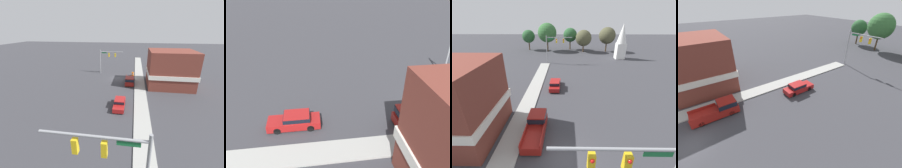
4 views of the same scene
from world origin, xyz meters
The scene contains 8 objects.
ground_plane centered at (0.00, 0.00, 0.00)m, with size 200.00×200.00×0.00m, color #38383D.
sidewalk_curb centered at (-5.70, 0.00, 0.07)m, with size 2.40×60.00×0.14m.
near_signal_assembly centered at (3.54, -4.24, 4.90)m, with size 6.60×0.49×6.83m.
far_signal_assembly centered at (-3.21, 30.84, 5.26)m, with size 6.80×0.49×7.32m.
car_lead centered at (-2.04, 15.13, 0.76)m, with size 1.80×4.82×1.45m.
pickup_truck_parked centered at (-3.31, 3.72, 0.93)m, with size 1.98×5.50×1.90m.
construction_barrel centered at (-3.90, -3.02, 0.52)m, with size 0.59×0.59×1.02m.
corner_brick_building centered at (-12.21, 3.55, 3.95)m, with size 9.93×8.55×8.11m.
Camera 1 is at (-4.09, 37.67, 12.76)m, focal length 24.00 mm.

